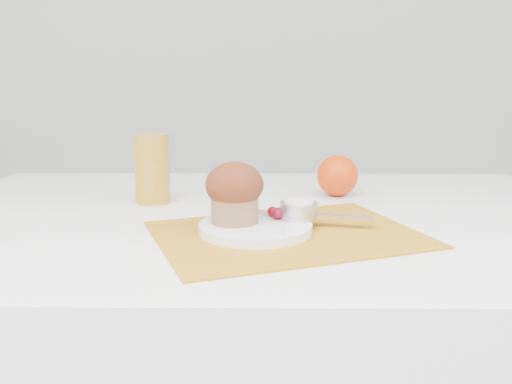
{
  "coord_description": "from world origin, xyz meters",
  "views": [
    {
      "loc": [
        0.0,
        -0.92,
        1.0
      ],
      "look_at": [
        -0.01,
        0.01,
        0.8
      ],
      "focal_mm": 40.0,
      "sensor_mm": 36.0,
      "label": 1
    }
  ],
  "objects_px": {
    "muffin": "(234,192)",
    "juice_glass": "(152,169)",
    "plate": "(256,228)",
    "orange": "(337,176)"
  },
  "relations": [
    {
      "from": "orange",
      "to": "juice_glass",
      "type": "xyz_separation_m",
      "value": [
        -0.36,
        -0.06,
        0.02
      ]
    },
    {
      "from": "plate",
      "to": "muffin",
      "type": "height_order",
      "value": "muffin"
    },
    {
      "from": "plate",
      "to": "orange",
      "type": "distance_m",
      "value": 0.32
    },
    {
      "from": "juice_glass",
      "to": "muffin",
      "type": "distance_m",
      "value": 0.26
    },
    {
      "from": "muffin",
      "to": "plate",
      "type": "bearing_deg",
      "value": -14.46
    },
    {
      "from": "plate",
      "to": "orange",
      "type": "height_order",
      "value": "orange"
    },
    {
      "from": "muffin",
      "to": "orange",
      "type": "bearing_deg",
      "value": 53.91
    },
    {
      "from": "plate",
      "to": "muffin",
      "type": "relative_size",
      "value": 1.85
    },
    {
      "from": "plate",
      "to": "muffin",
      "type": "xyz_separation_m",
      "value": [
        -0.03,
        0.01,
        0.06
      ]
    },
    {
      "from": "muffin",
      "to": "juice_glass",
      "type": "bearing_deg",
      "value": 128.91
    }
  ]
}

